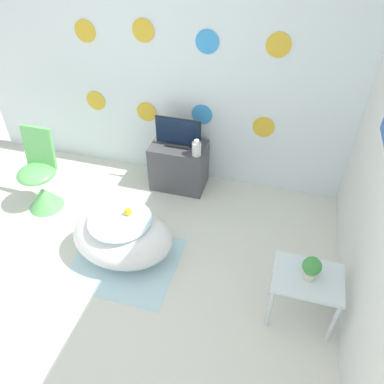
{
  "coord_description": "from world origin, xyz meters",
  "views": [
    {
      "loc": [
        1.1,
        -1.17,
        2.6
      ],
      "look_at": [
        0.48,
        1.03,
        0.69
      ],
      "focal_mm": 35.0,
      "sensor_mm": 36.0,
      "label": 1
    }
  ],
  "objects_px": {
    "chair": "(41,185)",
    "potted_plant_left": "(312,268)",
    "tv": "(178,134)",
    "vase": "(197,149)",
    "bathtub": "(123,236)"
  },
  "relations": [
    {
      "from": "vase",
      "to": "potted_plant_left",
      "type": "relative_size",
      "value": 0.92
    },
    {
      "from": "tv",
      "to": "potted_plant_left",
      "type": "height_order",
      "value": "tv"
    },
    {
      "from": "tv",
      "to": "vase",
      "type": "distance_m",
      "value": 0.26
    },
    {
      "from": "vase",
      "to": "potted_plant_left",
      "type": "distance_m",
      "value": 1.64
    },
    {
      "from": "chair",
      "to": "bathtub",
      "type": "bearing_deg",
      "value": -20.38
    },
    {
      "from": "chair",
      "to": "tv",
      "type": "height_order",
      "value": "chair"
    },
    {
      "from": "chair",
      "to": "vase",
      "type": "relative_size",
      "value": 4.91
    },
    {
      "from": "bathtub",
      "to": "tv",
      "type": "distance_m",
      "value": 1.19
    },
    {
      "from": "bathtub",
      "to": "vase",
      "type": "relative_size",
      "value": 5.13
    },
    {
      "from": "bathtub",
      "to": "chair",
      "type": "height_order",
      "value": "chair"
    },
    {
      "from": "chair",
      "to": "potted_plant_left",
      "type": "bearing_deg",
      "value": -12.73
    },
    {
      "from": "bathtub",
      "to": "potted_plant_left",
      "type": "height_order",
      "value": "potted_plant_left"
    },
    {
      "from": "tv",
      "to": "vase",
      "type": "xyz_separation_m",
      "value": [
        0.22,
        -0.12,
        -0.06
      ]
    },
    {
      "from": "chair",
      "to": "tv",
      "type": "distance_m",
      "value": 1.46
    },
    {
      "from": "chair",
      "to": "tv",
      "type": "bearing_deg",
      "value": 30.22
    }
  ]
}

